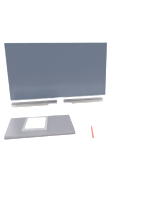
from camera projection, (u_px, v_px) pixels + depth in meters
wall_back at (69, 29)px, 1.45m from camera, size 3.60×0.05×2.40m
desk at (84, 175)px, 1.32m from camera, size 1.42×0.80×0.71m
monitor at (59, 73)px, 1.39m from camera, size 0.65×0.11×0.42m
keyboard at (123, 117)px, 1.23m from camera, size 0.33×0.12×0.01m
laptop at (41, 126)px, 1.11m from camera, size 0.33×0.26×0.02m
ereader at (36, 123)px, 1.10m from camera, size 0.14×0.20×0.01m
pen at (92, 132)px, 1.05m from camera, size 0.04×0.13×0.01m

